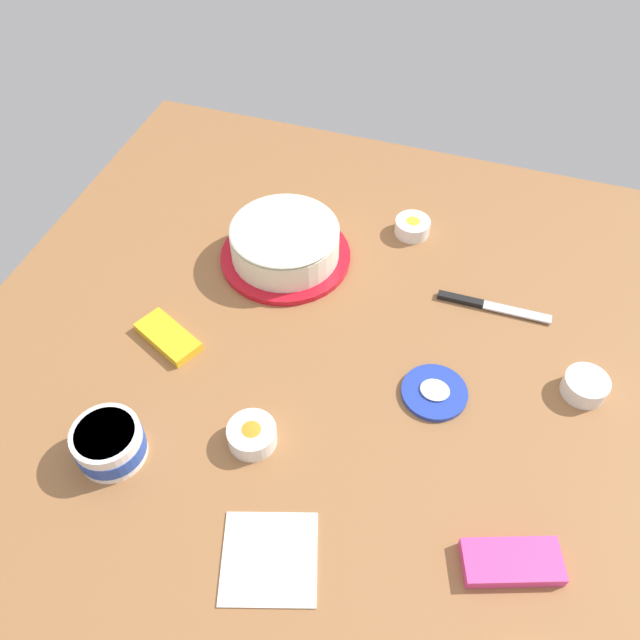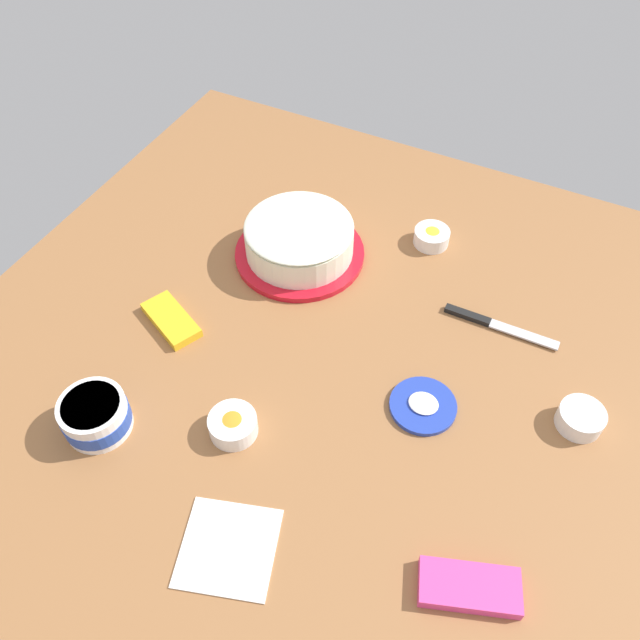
% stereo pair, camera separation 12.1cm
% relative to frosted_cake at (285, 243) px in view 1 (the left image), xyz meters
% --- Properties ---
extents(ground_plane, '(1.54, 1.54, 0.00)m').
position_rel_frosted_cake_xyz_m(ground_plane, '(0.21, -0.27, -0.05)').
color(ground_plane, '#936038').
extents(frosted_cake, '(0.29, 0.29, 0.10)m').
position_rel_frosted_cake_xyz_m(frosted_cake, '(0.00, 0.00, 0.00)').
color(frosted_cake, red).
rests_on(frosted_cake, ground_plane).
extents(frosting_tub, '(0.12, 0.12, 0.07)m').
position_rel_frosted_cake_xyz_m(frosting_tub, '(-0.12, -0.55, -0.01)').
color(frosting_tub, white).
rests_on(frosting_tub, ground_plane).
extents(frosting_tub_lid, '(0.12, 0.12, 0.02)m').
position_rel_frosted_cake_xyz_m(frosting_tub_lid, '(0.39, -0.25, -0.04)').
color(frosting_tub_lid, '#233DAD').
rests_on(frosting_tub_lid, ground_plane).
extents(spreading_knife, '(0.24, 0.02, 0.01)m').
position_rel_frosted_cake_xyz_m(spreading_knife, '(0.44, -0.01, -0.04)').
color(spreading_knife, silver).
rests_on(spreading_knife, ground_plane).
extents(sprinkle_bowl_yellow, '(0.08, 0.08, 0.04)m').
position_rel_frosted_cake_xyz_m(sprinkle_bowl_yellow, '(0.25, 0.17, -0.03)').
color(sprinkle_bowl_yellow, white).
rests_on(sprinkle_bowl_yellow, ground_plane).
extents(sprinkle_bowl_orange, '(0.09, 0.09, 0.04)m').
position_rel_frosted_cake_xyz_m(sprinkle_bowl_orange, '(0.10, -0.45, -0.02)').
color(sprinkle_bowl_orange, white).
rests_on(sprinkle_bowl_orange, ground_plane).
extents(sprinkle_bowl_pink, '(0.08, 0.08, 0.04)m').
position_rel_frosted_cake_xyz_m(sprinkle_bowl_pink, '(0.65, -0.16, -0.03)').
color(sprinkle_bowl_pink, white).
rests_on(sprinkle_bowl_pink, ground_plane).
extents(candy_box_lower, '(0.17, 0.12, 0.02)m').
position_rel_frosted_cake_xyz_m(candy_box_lower, '(0.57, -0.53, -0.03)').
color(candy_box_lower, '#E53D8E').
rests_on(candy_box_lower, ground_plane).
extents(candy_box_upper, '(0.15, 0.12, 0.02)m').
position_rel_frosted_cake_xyz_m(candy_box_upper, '(-0.14, -0.29, -0.04)').
color(candy_box_upper, yellow).
rests_on(candy_box_upper, ground_plane).
extents(paper_napkin, '(0.19, 0.19, 0.01)m').
position_rel_frosted_cake_xyz_m(paper_napkin, '(0.21, -0.64, -0.04)').
color(paper_napkin, white).
rests_on(paper_napkin, ground_plane).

